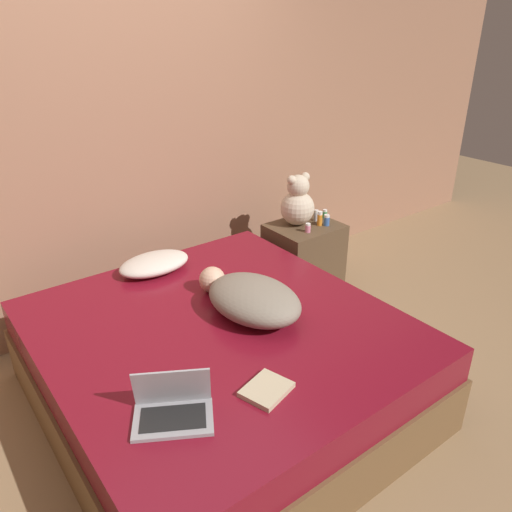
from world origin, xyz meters
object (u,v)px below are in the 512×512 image
Objects in this scene: pillow at (154,264)px; bottle_green at (325,214)px; laptop at (173,407)px; bottle_pink at (308,228)px; bottle_orange at (320,219)px; book at (267,390)px; teddy_bear at (298,203)px; bottle_clear at (316,215)px; person_lying at (251,298)px; bottle_blue at (327,220)px.

pillow is 1.40m from bottle_green.
laptop is 5.57× the size of bottle_pink.
bottle_orange is 0.46× the size of book.
laptop reaches higher than bottle_green.
teddy_bear is 0.21m from bottle_clear.
book is at bearing -127.33° from person_lying.
bottle_blue is (0.16, -0.15, -0.13)m from teddy_bear.
bottle_green is 0.15m from bottle_blue.
bottle_blue is 1.82m from book.
bottle_orange is 0.16m from bottle_pink.
bottle_green is (1.21, 0.68, -0.01)m from person_lying.
teddy_bear reaches higher than bottle_blue.
bottle_pink is (-0.20, -0.01, -0.01)m from bottle_blue.
teddy_bear is at bearing -1.43° from pillow.
person_lying is at bearing -150.72° from bottle_orange.
teddy_bear is 1.81m from book.
bottle_clear is (1.83, 1.12, 0.04)m from laptop.
teddy_bear reaches higher than laptop.
bottle_green is at bearing 22.94° from person_lying.
bottle_green is at bearing 60.37° from laptop.
person_lying reaches higher than bottle_orange.
bottle_blue is at bearing -7.81° from pillow.
person_lying is 0.83m from laptop.
pillow is at bearing 177.35° from bottle_green.
pillow is 1.18× the size of teddy_bear.
teddy_bear is at bearing 171.79° from bottle_green.
bottle_pink reaches higher than book.
bottle_clear is at bearing 87.80° from bottle_blue.
teddy_bear reaches higher than bottle_green.
pillow is at bearing 97.74° from person_lying.
laptop is 0.96× the size of teddy_bear.
book is (0.38, -0.11, -0.04)m from laptop.
bottle_blue is (1.11, 0.57, -0.00)m from person_lying.
person_lying is 1.20m from teddy_bear.
bottle_green is at bearing 38.76° from book.
pillow is 1.13m from bottle_pink.
pillow is at bearing 172.19° from bottle_blue.
bottle_blue reaches higher than bottle_green.
bottle_blue is 0.20m from bottle_pink.
bottle_clear reaches higher than book.
bottle_green is 1.02× the size of bottle_pink.
teddy_bear is (1.66, 1.16, 0.17)m from laptop.
teddy_bear is at bearing 167.93° from bottle_clear.
bottle_pink is (1.62, 0.99, 0.03)m from laptop.
bottle_green is at bearing 50.66° from bottle_blue.
laptop is at bearing 163.86° from book.
teddy_bear is 3.53× the size of bottle_orange.
laptop is 5.45× the size of bottle_green.
bottle_clear is 0.12m from bottle_blue.
teddy_bear is at bearing 134.07° from bottle_orange.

